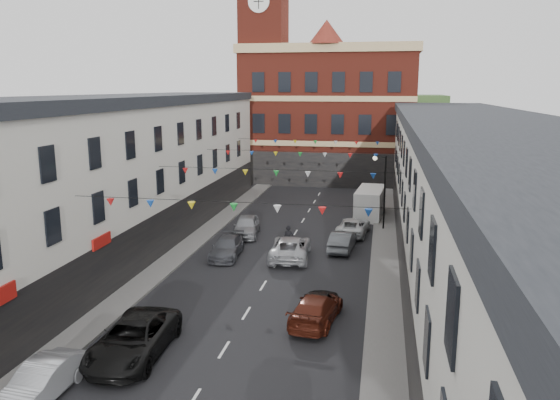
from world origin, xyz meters
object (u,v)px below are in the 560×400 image
Objects in this scene: car_left_d at (227,247)px; white_van at (370,203)px; car_right_f at (353,226)px; pedestrian at (288,239)px; street_lamp at (382,182)px; car_right_c at (316,309)px; car_right_e at (342,241)px; car_right_d at (318,304)px; moving_car at (290,247)px; car_left_c at (134,339)px; car_left_e at (246,226)px; car_left_b at (42,381)px.

white_van reaches higher than car_left_d.
car_left_d is 0.97× the size of car_right_f.
white_van is at bearing 72.04° from pedestrian.
car_right_c is at bearing -99.11° from street_lamp.
car_right_e is (0.37, 12.22, 0.00)m from car_right_c.
moving_car is at bearing -66.07° from car_right_d.
car_left_d is 11.25m from car_right_d.
car_right_d is at bearing 35.56° from car_left_c.
moving_car is at bearing -65.87° from car_right_c.
car_left_c is at bearing 69.63° from moving_car.
car_left_e reaches higher than moving_car.
car_right_f is at bearing 67.34° from car_left_c.
car_left_c is 1.45× the size of car_right_d.
car_left_b reaches higher than car_right_d.
car_right_d reaches higher than car_left_d.
car_left_e is at bearing 19.20° from car_right_f.
car_left_b is 23.28m from car_left_e.
car_right_e is 0.77× the size of moving_car.
car_left_e reaches higher than car_right_d.
pedestrian is at bearing -129.97° from street_lamp.
street_lamp is 1.04× the size of car_left_c.
moving_car is (4.28, 14.66, -0.05)m from car_left_c.
car_right_c reaches higher than car_left_b.
car_left_e is (0.00, 19.60, -0.02)m from car_left_c.
car_left_d is 10.88m from car_right_f.
car_left_d is 5.40m from car_left_e.
pedestrian reaches higher than car_right_d.
moving_car is at bearing 71.68° from car_left_c.
street_lamp is at bearing 12.00° from car_left_e.
car_left_b is at bearing -100.89° from pedestrian.
street_lamp reaches higher than car_left_b.
car_right_e is (7.57, -2.51, -0.09)m from car_left_e.
car_right_d is 2.05× the size of pedestrian.
moving_car is (4.28, -4.94, -0.03)m from car_left_e.
pedestrian is (-3.63, -1.25, 0.27)m from car_right_e.
street_lamp is at bearing 64.37° from car_left_c.
car_left_b is 0.90× the size of car_left_e.
car_right_f is at bearing -87.01° from car_right_d.
car_left_e is 0.81× the size of white_van.
pedestrian is (-3.26, 10.98, 0.27)m from car_right_c.
street_lamp is 25.56m from car_left_c.
car_right_f is at bearing 59.54° from pedestrian.
car_left_c reaches higher than car_right_e.
car_left_e is at bearing 86.96° from car_left_b.
moving_car is 0.95× the size of white_van.
car_left_e is (-10.15, -3.65, -3.12)m from street_lamp.
car_right_c is 11.45m from pedestrian.
car_right_e is at bearing 67.05° from car_left_b.
pedestrian reaches higher than car_left_b.
car_left_c is 1.06× the size of moving_car.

